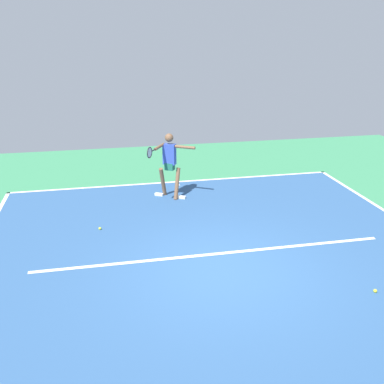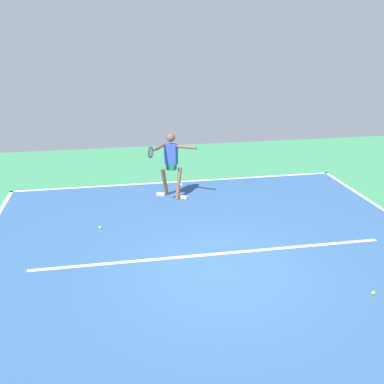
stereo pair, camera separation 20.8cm
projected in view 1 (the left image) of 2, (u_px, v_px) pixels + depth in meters
name	position (u px, v px, depth m)	size (l,w,h in m)	color
ground_plane	(223.00, 271.00, 8.57)	(20.30, 20.30, 0.00)	#388456
court_surface	(223.00, 271.00, 8.57)	(10.02, 11.10, 0.00)	#2D5484
court_line_baseline_near	(176.00, 182.00, 13.62)	(10.02, 0.10, 0.01)	white
court_line_service	(215.00, 254.00, 9.21)	(7.51, 0.10, 0.01)	white
court_line_centre_mark	(177.00, 184.00, 13.44)	(0.10, 0.30, 0.01)	white
tennis_player	(169.00, 161.00, 11.98)	(1.36, 1.13, 1.85)	brown
tennis_ball_centre_court	(100.00, 228.00, 10.33)	(0.07, 0.07, 0.07)	#CCE033
tennis_ball_near_service_line	(375.00, 291.00, 7.85)	(0.07, 0.07, 0.07)	yellow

